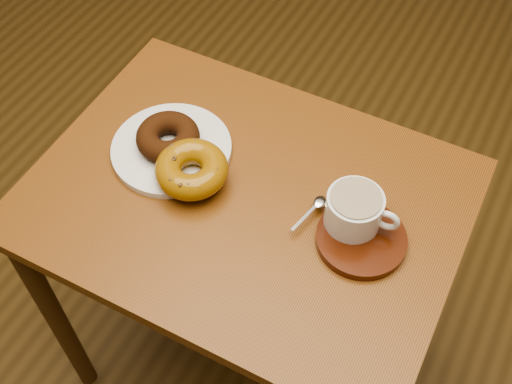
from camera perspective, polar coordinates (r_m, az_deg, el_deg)
The scene contains 8 objects.
ground at distance 1.82m, azimuth -3.19°, elevation -4.85°, with size 6.00×6.00×0.00m, color #523B1A.
cafe_table at distance 1.17m, azimuth -0.86°, elevation -3.39°, with size 0.73×0.55×0.68m.
donut_plate at distance 1.15m, azimuth -7.52°, elevation 3.83°, with size 0.21×0.21×0.01m, color silver.
donut_cinnamon at distance 1.13m, azimuth -7.83°, elevation 4.86°, with size 0.11×0.11×0.04m, color #381B0B.
donut_caramel at distance 1.07m, azimuth -5.76°, elevation 2.04°, with size 0.14×0.14×0.05m.
saucer at distance 1.04m, azimuth 9.33°, elevation -4.16°, with size 0.14×0.14×0.02m, color #3D1608.
coffee_cup at distance 1.02m, azimuth 8.79°, elevation -1.57°, with size 0.12×0.09×0.06m.
teaspoon at distance 1.05m, azimuth 5.41°, elevation -1.15°, with size 0.03×0.09×0.01m.
Camera 1 is at (0.55, -0.80, 1.54)m, focal length 45.00 mm.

